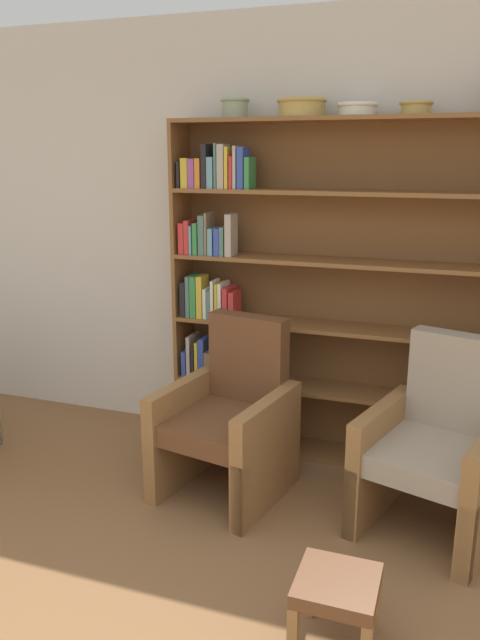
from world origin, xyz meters
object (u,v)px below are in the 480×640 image
at_px(bowl_olive, 302,107).
at_px(bowl_copper, 357,108).
at_px(bookshelf, 316,298).
at_px(armchair_cushioned, 436,450).
at_px(armchair_leather, 229,420).
at_px(bowl_terracotta, 416,107).
at_px(footstool, 337,593).
at_px(bowl_cream, 235,107).

distance_m(bowl_olive, bowl_copper, 0.32).
bearing_deg(bowl_olive, bookshelf, 10.11).
height_order(bowl_copper, armchair_cushioned, bowl_copper).
height_order(bowl_olive, armchair_leather, bowl_olive).
bearing_deg(armchair_cushioned, bowl_terracotta, -49.51).
distance_m(armchair_leather, footstool, 1.32).
height_order(bowl_cream, bowl_olive, bowl_cream).
xyz_separation_m(bowl_terracotta, armchair_cushioned, (0.26, -0.61, -1.73)).
relative_size(bookshelf, bowl_terracotta, 12.15).
bearing_deg(bowl_copper, armchair_cushioned, -46.15).
relative_size(bookshelf, armchair_cushioned, 2.24).
relative_size(bowl_terracotta, armchair_leather, 0.18).
distance_m(bookshelf, bowl_copper, 1.14).
distance_m(bowl_olive, armchair_cushioned, 2.06).
bearing_deg(bowl_terracotta, armchair_leather, -145.21).
xyz_separation_m(bowl_copper, armchair_leather, (-0.55, -0.61, -1.73)).
bearing_deg(bowl_olive, bowl_terracotta, 0.00).
bearing_deg(bookshelf, footstool, -73.99).
distance_m(bowl_copper, armchair_leather, 1.91).
relative_size(armchair_leather, footstool, 3.16).
bearing_deg(bowl_olive, footstool, -70.07).
bearing_deg(bowl_cream, bowl_copper, 0.00).
distance_m(bookshelf, bowl_cream, 1.26).
bearing_deg(footstool, armchair_leather, 128.81).
distance_m(armchair_cushioned, footstool, 1.08).
distance_m(bookshelf, armchair_cushioned, 1.18).
xyz_separation_m(bowl_olive, bowl_terracotta, (0.64, 0.00, -0.02)).
bearing_deg(footstool, bowl_terracotta, 88.17).
distance_m(bowl_cream, footstool, 2.71).
relative_size(bowl_terracotta, armchair_cushioned, 0.18).
bearing_deg(bowl_olive, armchair_leather, -110.83).
distance_m(bowl_terracotta, armchair_cushioned, 1.85).
xyz_separation_m(bowl_cream, footstool, (1.00, -1.63, -1.93)).
height_order(bookshelf, armchair_cushioned, bookshelf).
distance_m(bookshelf, footstool, 1.89).
bearing_deg(armchair_cushioned, bowl_cream, -7.81).
xyz_separation_m(bowl_copper, bowl_terracotta, (0.32, -0.00, 0.00)).
xyz_separation_m(bowl_copper, footstool, (0.27, -1.63, -1.90)).
bearing_deg(bowl_cream, bowl_terracotta, 0.00).
height_order(bowl_cream, bowl_terracotta, bowl_cream).
distance_m(bookshelf, bowl_terracotta, 1.23).
distance_m(bowl_olive, armchair_leather, 1.86).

